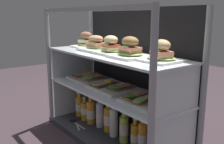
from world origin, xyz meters
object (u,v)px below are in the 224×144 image
juice_bottle_front_middle (85,110)px  juice_bottle_back_center (142,137)px  open_sandwich_tray_mid_left (89,77)px  juice_bottle_tucked_behind (91,112)px  plated_roll_sandwich_far_left (86,42)px  plated_roll_sandwich_right_of_center (161,53)px  juice_bottle_front_second (79,106)px  juice_bottle_near_post (109,119)px  juice_bottle_back_right (114,122)px  plated_roll_sandwich_near_right_corner (130,50)px  open_sandwich_tray_center (112,87)px  juice_bottle_front_fourth (100,115)px  kitchen_scissors (75,122)px  juice_bottle_back_left (124,128)px  plated_roll_sandwich_left_of_center (111,47)px  plated_roll_sandwich_center (96,45)px  open_sandwich_tray_near_right_corner (148,100)px  juice_bottle_front_right_end (135,135)px

juice_bottle_front_middle → juice_bottle_back_center: 0.64m
open_sandwich_tray_mid_left → juice_bottle_tucked_behind: open_sandwich_tray_mid_left is taller
plated_roll_sandwich_far_left → plated_roll_sandwich_right_of_center: size_ratio=0.93×
juice_bottle_front_second → juice_bottle_back_center: bearing=0.0°
plated_roll_sandwich_right_of_center → juice_bottle_near_post: 0.69m
juice_bottle_tucked_behind → juice_bottle_back_right: 0.28m
juice_bottle_back_center → plated_roll_sandwich_near_right_corner: bearing=-175.3°
open_sandwich_tray_center → juice_bottle_front_second: 0.50m
juice_bottle_front_fourth → kitchen_scissors: 0.23m
open_sandwich_tray_center → juice_bottle_back_left: (0.14, -0.01, -0.25)m
plated_roll_sandwich_right_of_center → juice_bottle_front_fourth: size_ratio=0.88×
juice_bottle_near_post → plated_roll_sandwich_far_left: bearing=175.5°
plated_roll_sandwich_right_of_center → open_sandwich_tray_mid_left: size_ratio=0.68×
juice_bottle_back_left → kitchen_scissors: (-0.47, -0.11, -0.09)m
juice_bottle_front_middle → juice_bottle_back_left: juice_bottle_back_left is taller
open_sandwich_tray_center → juice_bottle_front_fourth: size_ratio=1.30×
juice_bottle_front_middle → kitchen_scissors: (-0.00, -0.09, -0.08)m
juice_bottle_front_middle → plated_roll_sandwich_left_of_center: bearing=-0.2°
open_sandwich_tray_mid_left → juice_bottle_back_center: 0.68m
plated_roll_sandwich_near_right_corner → juice_bottle_near_post: (-0.26, 0.03, -0.52)m
plated_roll_sandwich_center → open_sandwich_tray_near_right_corner: (0.52, 0.00, -0.26)m
plated_roll_sandwich_left_of_center → juice_bottle_front_right_end: size_ratio=0.94×
open_sandwich_tray_near_right_corner → juice_bottle_front_right_end: open_sandwich_tray_near_right_corner is taller
open_sandwich_tray_center → juice_bottle_back_right: (0.03, -0.01, -0.25)m
juice_bottle_tucked_behind → juice_bottle_near_post: size_ratio=1.01×
plated_roll_sandwich_center → kitchen_scissors: (-0.15, -0.11, -0.60)m
juice_bottle_front_second → juice_bottle_front_right_end: juice_bottle_front_second is taller
juice_bottle_front_second → juice_bottle_front_middle: (0.10, -0.01, -0.01)m
plated_roll_sandwich_left_of_center → plated_roll_sandwich_near_right_corner: (0.19, 0.00, -0.00)m
juice_bottle_near_post → juice_bottle_back_right: juice_bottle_back_right is taller
juice_bottle_front_fourth → juice_bottle_near_post: 0.10m
juice_bottle_front_second → juice_bottle_front_fourth: (0.28, 0.01, 0.00)m
open_sandwich_tray_mid_left → juice_bottle_tucked_behind: (0.07, -0.03, -0.25)m
plated_roll_sandwich_far_left → kitchen_scissors: bearing=-71.6°
plated_roll_sandwich_center → plated_roll_sandwich_left_of_center: bearing=-4.7°
open_sandwich_tray_mid_left → juice_bottle_back_center: bearing=-2.8°
open_sandwich_tray_near_right_corner → juice_bottle_tucked_behind: (-0.59, -0.01, -0.25)m
plated_roll_sandwich_far_left → open_sandwich_tray_near_right_corner: plated_roll_sandwich_far_left is taller
plated_roll_sandwich_left_of_center → juice_bottle_back_center: (0.30, 0.01, -0.51)m
plated_roll_sandwich_center → kitchen_scissors: plated_roll_sandwich_center is taller
plated_roll_sandwich_far_left → juice_bottle_front_middle: size_ratio=0.99×
open_sandwich_tray_near_right_corner → juice_bottle_front_right_end: bearing=174.0°
juice_bottle_back_center → plated_roll_sandwich_center: bearing=179.3°
plated_roll_sandwich_left_of_center → kitchen_scissors: (-0.35, -0.09, -0.61)m
plated_roll_sandwich_near_right_corner → open_sandwich_tray_mid_left: bearing=175.6°
open_sandwich_tray_mid_left → open_sandwich_tray_center: size_ratio=1.00×
plated_roll_sandwich_near_right_corner → juice_bottle_tucked_behind: size_ratio=0.94×
plated_roll_sandwich_far_left → plated_roll_sandwich_center: bearing=-11.7°
plated_roll_sandwich_left_of_center → juice_bottle_back_center: 0.59m
plated_roll_sandwich_far_left → open_sandwich_tray_center: bearing=-5.2°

